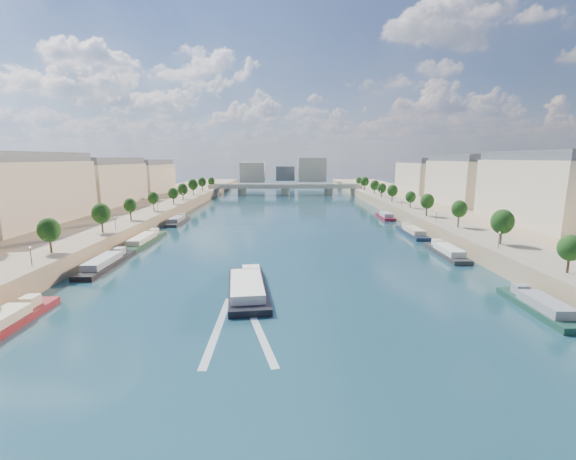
{
  "coord_description": "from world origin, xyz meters",
  "views": [
    {
      "loc": [
        -0.12,
        -47.11,
        27.12
      ],
      "look_at": [
        0.74,
        70.57,
        5.0
      ],
      "focal_mm": 24.0,
      "sensor_mm": 36.0,
      "label": 1
    }
  ],
  "objects": [
    {
      "name": "wake",
      "position": [
        -7.85,
        11.38,
        0.02
      ],
      "size": [
        10.94,
        26.01,
        0.04
      ],
      "color": "silver",
      "rests_on": "ground"
    },
    {
      "name": "pave_right",
      "position": [
        57.0,
        100.0,
        5.05
      ],
      "size": [
        14.0,
        520.0,
        0.1
      ],
      "primitive_type": "cube",
      "color": "gray",
      "rests_on": "quay_right"
    },
    {
      "name": "moored_barges_left",
      "position": [
        -45.5,
        46.69,
        0.84
      ],
      "size": [
        5.0,
        155.19,
        3.6
      ],
      "color": "#1A1F3A",
      "rests_on": "ground"
    },
    {
      "name": "lamps_left",
      "position": [
        -52.5,
        90.0,
        7.78
      ],
      "size": [
        0.36,
        200.36,
        4.28
      ],
      "color": "black",
      "rests_on": "ground"
    },
    {
      "name": "pave_left",
      "position": [
        -57.0,
        100.0,
        5.05
      ],
      "size": [
        14.0,
        520.0,
        0.1
      ],
      "primitive_type": "cube",
      "color": "gray",
      "rests_on": "quay_left"
    },
    {
      "name": "ground",
      "position": [
        0.0,
        100.0,
        0.0
      ],
      "size": [
        700.0,
        700.0,
        0.0
      ],
      "primitive_type": "plane",
      "color": "#0B2833",
      "rests_on": "ground"
    },
    {
      "name": "skyline",
      "position": [
        3.19,
        319.52,
        14.66
      ],
      "size": [
        79.0,
        42.0,
        22.0
      ],
      "color": "#C5B597",
      "rests_on": "ground"
    },
    {
      "name": "trees_right",
      "position": [
        55.0,
        110.0,
        10.48
      ],
      "size": [
        4.8,
        268.8,
        8.26
      ],
      "color": "#382B1E",
      "rests_on": "ground"
    },
    {
      "name": "moored_barges_right",
      "position": [
        45.5,
        52.02,
        0.84
      ],
      "size": [
        5.0,
        160.04,
        3.6
      ],
      "color": "black",
      "rests_on": "ground"
    },
    {
      "name": "buildings_left",
      "position": [
        -85.0,
        112.0,
        16.45
      ],
      "size": [
        16.0,
        226.0,
        23.2
      ],
      "color": "#C5B597",
      "rests_on": "ground"
    },
    {
      "name": "buildings_right",
      "position": [
        85.0,
        112.0,
        16.45
      ],
      "size": [
        16.0,
        226.0,
        23.2
      ],
      "color": "#C5B597",
      "rests_on": "ground"
    },
    {
      "name": "quay_right",
      "position": [
        72.0,
        100.0,
        2.5
      ],
      "size": [
        44.0,
        520.0,
        5.0
      ],
      "primitive_type": "cube",
      "color": "#9E8460",
      "rests_on": "ground"
    },
    {
      "name": "trees_left",
      "position": [
        -55.0,
        102.0,
        10.48
      ],
      "size": [
        4.8,
        268.8,
        8.26
      ],
      "color": "#382B1E",
      "rests_on": "ground"
    },
    {
      "name": "bridge",
      "position": [
        0.0,
        237.99,
        5.08
      ],
      "size": [
        112.0,
        12.0,
        8.15
      ],
      "color": "#C1B79E",
      "rests_on": "ground"
    },
    {
      "name": "lamps_right",
      "position": [
        52.5,
        105.0,
        7.78
      ],
      "size": [
        0.36,
        200.36,
        4.28
      ],
      "color": "black",
      "rests_on": "ground"
    },
    {
      "name": "quay_left",
      "position": [
        -72.0,
        100.0,
        2.5
      ],
      "size": [
        44.0,
        520.0,
        5.0
      ],
      "primitive_type": "cube",
      "color": "#9E8460",
      "rests_on": "ground"
    },
    {
      "name": "tour_barge",
      "position": [
        -7.85,
        28.0,
        0.99
      ],
      "size": [
        11.09,
        27.59,
        3.72
      ],
      "rotation": [
        0.0,
        0.0,
        0.13
      ],
      "color": "black",
      "rests_on": "ground"
    }
  ]
}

